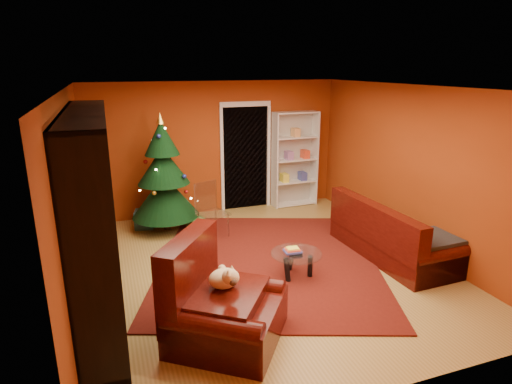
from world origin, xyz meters
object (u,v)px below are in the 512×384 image
object	(u,v)px
media_unit	(94,215)
gift_box_green	(196,225)
gift_box_teal	(144,219)
sofa	(394,229)
gift_box_red	(168,220)
armchair	(227,301)
white_bookshelf	(295,160)
dog	(224,279)
christmas_tree	(164,174)
rug	(268,261)
coffee_table	(296,264)
acrylic_chair	(213,214)

from	to	relation	value
media_unit	gift_box_green	world-z (taller)	media_unit
gift_box_teal	gift_box_green	bearing A→B (deg)	-30.66
sofa	gift_box_red	bearing A→B (deg)	49.01
armchair	white_bookshelf	bearing A→B (deg)	2.91
gift_box_red	dog	xyz separation A→B (m)	(0.10, -3.64, 0.59)
media_unit	white_bookshelf	size ratio (longest dim) A/B	1.54
gift_box_teal	christmas_tree	bearing A→B (deg)	-29.42
white_bookshelf	armchair	bearing A→B (deg)	-124.17
gift_box_red	white_bookshelf	world-z (taller)	white_bookshelf
christmas_tree	gift_box_green	size ratio (longest dim) A/B	8.12
gift_box_green	sofa	xyz separation A→B (m)	(2.70, -2.03, 0.32)
media_unit	white_bookshelf	bearing A→B (deg)	36.71
christmas_tree	armchair	distance (m)	3.58
media_unit	gift_box_green	distance (m)	2.81
armchair	rug	bearing A→B (deg)	1.79
gift_box_teal	coffee_table	size ratio (longest dim) A/B	0.46
gift_box_green	white_bookshelf	size ratio (longest dim) A/B	0.13
gift_box_green	acrylic_chair	size ratio (longest dim) A/B	0.30
christmas_tree	white_bookshelf	size ratio (longest dim) A/B	1.05
white_bookshelf	sofa	xyz separation A→B (m)	(0.39, -2.87, -0.53)
sofa	armchair	bearing A→B (deg)	109.42
dog	acrylic_chair	xyz separation A→B (m)	(0.57, 2.78, -0.26)
acrylic_chair	dog	bearing A→B (deg)	-123.90
christmas_tree	white_bookshelf	xyz separation A→B (m)	(2.79, 0.54, -0.05)
gift_box_green	coffee_table	size ratio (longest dim) A/B	0.37
armchair	acrylic_chair	world-z (taller)	armchair
gift_box_red	white_bookshelf	xyz separation A→B (m)	(2.74, 0.36, 0.88)
dog	acrylic_chair	world-z (taller)	acrylic_chair
gift_box_green	christmas_tree	bearing A→B (deg)	148.39
gift_box_red	christmas_tree	bearing A→B (deg)	-104.10
armchair	acrylic_chair	bearing A→B (deg)	24.78
rug	armchair	xyz separation A→B (m)	(-1.11, -1.65, 0.46)
acrylic_chair	gift_box_teal	bearing A→B (deg)	118.34
gift_box_green	gift_box_teal	bearing A→B (deg)	149.34
media_unit	gift_box_teal	distance (m)	2.86
sofa	acrylic_chair	xyz separation A→B (m)	(-2.46, 1.65, -0.02)
gift_box_green	rug	bearing A→B (deg)	-63.60
acrylic_chair	gift_box_red	bearing A→B (deg)	105.40
media_unit	armchair	distance (m)	1.89
christmas_tree	armchair	world-z (taller)	christmas_tree
armchair	dog	world-z (taller)	armchair
white_bookshelf	dog	bearing A→B (deg)	-124.73
rug	media_unit	world-z (taller)	media_unit
media_unit	armchair	bearing A→B (deg)	-42.55
christmas_tree	gift_box_green	world-z (taller)	christmas_tree
rug	coffee_table	size ratio (longest dim) A/B	5.23
sofa	christmas_tree	bearing A→B (deg)	51.48
gift_box_teal	armchair	bearing A→B (deg)	-81.88
media_unit	armchair	size ratio (longest dim) A/B	2.61
sofa	coffee_table	size ratio (longest dim) A/B	2.94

